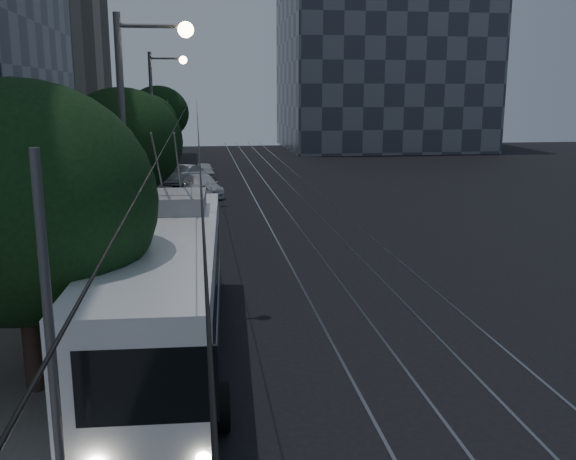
# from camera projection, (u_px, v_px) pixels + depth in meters

# --- Properties ---
(ground) EXTENTS (120.00, 120.00, 0.00)m
(ground) POSITION_uv_depth(u_px,v_px,m) (305.00, 310.00, 20.06)
(ground) COLOR black
(ground) RESTS_ON ground
(sidewalk) EXTENTS (5.00, 90.00, 0.15)m
(sidewalk) POSITION_uv_depth(u_px,v_px,m) (127.00, 203.00, 38.37)
(sidewalk) COLOR slate
(sidewalk) RESTS_ON ground
(tram_rails) EXTENTS (4.52, 90.00, 0.02)m
(tram_rails) POSITION_uv_depth(u_px,v_px,m) (292.00, 200.00, 39.74)
(tram_rails) COLOR gray
(tram_rails) RESTS_ON ground
(overhead_wires) EXTENTS (2.23, 90.00, 6.00)m
(overhead_wires) POSITION_uv_depth(u_px,v_px,m) (167.00, 146.00, 37.98)
(overhead_wires) COLOR black
(overhead_wires) RESTS_ON ground
(building_distant_right) EXTENTS (22.00, 18.00, 24.00)m
(building_distant_right) POSITION_uv_depth(u_px,v_px,m) (382.00, 42.00, 73.12)
(building_distant_right) COLOR #363B45
(building_distant_right) RESTS_ON ground
(trolleybus) EXTENTS (3.19, 12.68, 5.63)m
(trolleybus) POSITION_uv_depth(u_px,v_px,m) (166.00, 289.00, 16.40)
(trolleybus) COLOR silver
(trolleybus) RESTS_ON ground
(pickup_silver) EXTENTS (3.46, 5.60, 1.45)m
(pickup_silver) POSITION_uv_depth(u_px,v_px,m) (175.00, 226.00, 28.77)
(pickup_silver) COLOR #9DA0A5
(pickup_silver) RESTS_ON ground
(car_white_a) EXTENTS (2.86, 4.05, 1.28)m
(car_white_a) POSITION_uv_depth(u_px,v_px,m) (192.00, 195.00, 37.81)
(car_white_a) COLOR silver
(car_white_a) RESTS_ON ground
(car_white_b) EXTENTS (2.99, 5.00, 1.36)m
(car_white_b) POSITION_uv_depth(u_px,v_px,m) (202.00, 186.00, 41.26)
(car_white_b) COLOR silver
(car_white_b) RESTS_ON ground
(car_white_c) EXTENTS (3.07, 4.40, 1.37)m
(car_white_c) POSITION_uv_depth(u_px,v_px,m) (183.00, 175.00, 46.41)
(car_white_c) COLOR #B3B3B7
(car_white_c) RESTS_ON ground
(car_white_d) EXTENTS (1.64, 3.64, 1.21)m
(car_white_d) POSITION_uv_depth(u_px,v_px,m) (205.00, 171.00, 49.30)
(car_white_d) COLOR silver
(car_white_d) RESTS_ON ground
(tree_0) EXTENTS (5.77, 5.77, 7.00)m
(tree_0) POSITION_uv_depth(u_px,v_px,m) (20.00, 203.00, 13.54)
(tree_0) COLOR black
(tree_0) RESTS_ON ground
(tree_1) EXTENTS (4.19, 4.19, 6.22)m
(tree_1) POSITION_uv_depth(u_px,v_px,m) (77.00, 168.00, 20.35)
(tree_1) COLOR black
(tree_1) RESTS_ON ground
(tree_2) EXTENTS (5.35, 5.35, 6.85)m
(tree_2) POSITION_uv_depth(u_px,v_px,m) (122.00, 142.00, 28.50)
(tree_2) COLOR black
(tree_2) RESTS_ON ground
(tree_3) EXTENTS (4.50, 4.50, 5.95)m
(tree_3) POSITION_uv_depth(u_px,v_px,m) (139.00, 140.00, 36.70)
(tree_3) COLOR black
(tree_3) RESTS_ON ground
(tree_4) EXTENTS (4.58, 4.58, 6.49)m
(tree_4) POSITION_uv_depth(u_px,v_px,m) (144.00, 124.00, 44.21)
(tree_4) COLOR black
(tree_4) RESTS_ON ground
(tree_5) EXTENTS (5.30, 5.30, 7.09)m
(tree_5) POSITION_uv_depth(u_px,v_px,m) (158.00, 113.00, 56.05)
(tree_5) COLOR black
(tree_5) RESTS_ON ground
(streetlamp_near) EXTENTS (2.17, 0.44, 8.79)m
(streetlamp_near) POSITION_uv_depth(u_px,v_px,m) (138.00, 139.00, 18.14)
(streetlamp_near) COLOR #575759
(streetlamp_near) RESTS_ON ground
(streetlamp_far) EXTENTS (2.17, 0.44, 8.80)m
(streetlamp_far) POSITION_uv_depth(u_px,v_px,m) (159.00, 114.00, 36.59)
(streetlamp_far) COLOR #575759
(streetlamp_far) RESTS_ON ground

